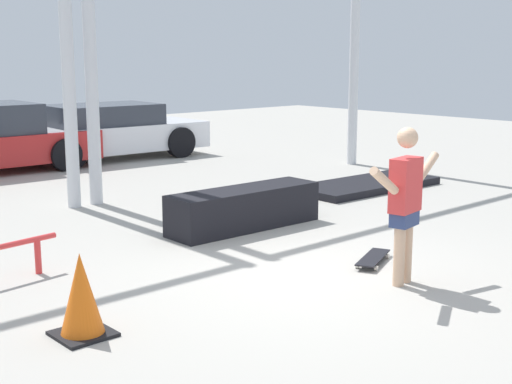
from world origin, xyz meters
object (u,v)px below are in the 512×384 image
object	(u,v)px
skateboard	(373,258)
manual_pad	(366,185)
parked_car_white	(108,132)
traffic_cone	(81,296)
grind_box	(244,208)
skateboarder	(405,198)

from	to	relation	value
skateboard	manual_pad	distance (m)	4.58
parked_car_white	traffic_cone	bearing A→B (deg)	-118.65
skateboard	traffic_cone	xyz separation A→B (m)	(-3.48, 0.30, 0.29)
skateboard	parked_car_white	xyz separation A→B (m)	(1.99, 9.16, 0.55)
manual_pad	parked_car_white	distance (m)	6.40
traffic_cone	parked_car_white	bearing A→B (deg)	58.32
skateboard	traffic_cone	size ratio (longest dim) A/B	1.09
grind_box	traffic_cone	bearing A→B (deg)	-151.02
parked_car_white	manual_pad	bearing A→B (deg)	-73.40
skateboarder	traffic_cone	world-z (taller)	skateboarder
skateboard	grind_box	world-z (taller)	grind_box
grind_box	traffic_cone	world-z (taller)	traffic_cone
traffic_cone	manual_pad	bearing A→B (deg)	20.95
skateboard	grind_box	bearing A→B (deg)	65.97
manual_pad	parked_car_white	world-z (taller)	parked_car_white
skateboard	traffic_cone	distance (m)	3.50
skateboarder	grind_box	bearing A→B (deg)	73.19
traffic_cone	skateboard	bearing A→B (deg)	-4.88
manual_pad	traffic_cone	world-z (taller)	traffic_cone
skateboarder	traffic_cone	distance (m)	3.32
skateboard	manual_pad	bearing A→B (deg)	16.48
grind_box	manual_pad	world-z (taller)	grind_box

